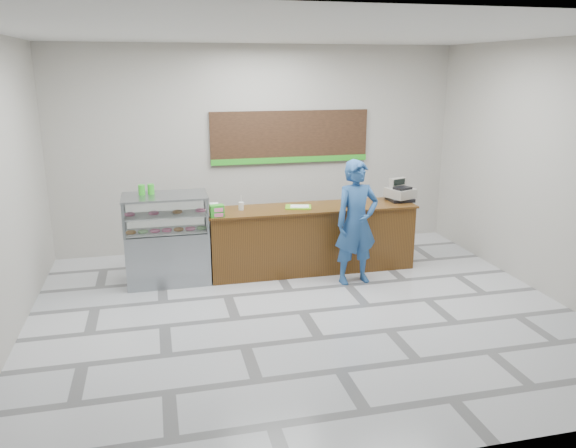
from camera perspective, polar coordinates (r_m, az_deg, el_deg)
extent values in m
plane|color=silver|center=(7.49, 1.52, -8.93)|extent=(7.00, 7.00, 0.00)
plane|color=#B4AFA5|center=(9.84, -2.96, 7.62)|extent=(7.00, 0.00, 7.00)
plane|color=silver|center=(6.83, 1.74, 18.89)|extent=(7.00, 7.00, 0.00)
cube|color=#5D3512|center=(8.85, 2.39, -1.57)|extent=(3.20, 0.70, 1.00)
cube|color=#5D3512|center=(8.71, 2.43, 1.67)|extent=(3.26, 0.76, 0.03)
cube|color=gray|center=(8.57, -12.08, -3.19)|extent=(1.20, 0.70, 0.80)
cube|color=white|center=(8.38, -12.33, 1.02)|extent=(1.20, 0.70, 0.50)
cube|color=gray|center=(8.32, -12.43, 2.79)|extent=(1.22, 0.72, 0.03)
cube|color=silver|center=(8.44, -12.24, -0.49)|extent=(1.14, 0.64, 0.02)
cube|color=silver|center=(8.38, -12.33, 1.09)|extent=(1.14, 0.64, 0.02)
torus|color=#B87331|center=(8.35, -15.66, -0.67)|extent=(0.15, 0.15, 0.05)
torus|color=#A2E48C|center=(8.34, -14.52, -0.59)|extent=(0.15, 0.15, 0.05)
torus|color=pink|center=(8.34, -13.37, -0.52)|extent=(0.15, 0.15, 0.05)
torus|color=pink|center=(8.34, -12.23, -0.45)|extent=(0.15, 0.15, 0.05)
torus|color=#B87331|center=(8.34, -11.09, -0.38)|extent=(0.15, 0.15, 0.05)
torus|color=pink|center=(8.35, -9.95, -0.31)|extent=(0.15, 0.15, 0.05)
torus|color=#A2E48C|center=(8.36, -8.81, -0.24)|extent=(0.15, 0.15, 0.05)
torus|color=pink|center=(8.43, -15.75, 1.18)|extent=(0.15, 0.15, 0.05)
torus|color=pink|center=(8.42, -13.48, 1.32)|extent=(0.15, 0.15, 0.05)
torus|color=#B87331|center=(8.43, -11.22, 1.46)|extent=(0.15, 0.15, 0.05)
torus|color=pink|center=(8.44, -8.96, 1.60)|extent=(0.15, 0.15, 0.05)
cube|color=black|center=(9.89, 0.24, 8.85)|extent=(2.80, 0.05, 0.90)
cube|color=green|center=(9.91, 0.28, 6.54)|extent=(2.80, 0.02, 0.10)
cube|color=black|center=(9.27, 11.30, 2.50)|extent=(0.37, 0.37, 0.06)
cube|color=gray|center=(9.24, 11.34, 3.11)|extent=(0.49, 0.50, 0.15)
cube|color=black|center=(9.16, 11.56, 3.58)|extent=(0.31, 0.27, 0.04)
cube|color=gray|center=(9.31, 11.10, 4.15)|extent=(0.33, 0.20, 0.15)
cube|color=black|center=(9.26, 11.24, 4.20)|extent=(0.23, 0.10, 0.09)
cube|color=black|center=(8.70, 6.20, 1.81)|extent=(0.11, 0.16, 0.04)
cube|color=#75CE1A|center=(8.64, 1.05, 1.74)|extent=(0.46, 0.38, 0.02)
cube|color=white|center=(8.64, 1.19, 1.82)|extent=(0.33, 0.26, 0.00)
cube|color=white|center=(8.54, -7.53, 1.74)|extent=(0.13, 0.13, 0.11)
cylinder|color=silver|center=(8.51, -4.78, 1.82)|extent=(0.08, 0.08, 0.12)
cube|color=green|center=(8.15, -7.24, 1.33)|extent=(0.21, 0.15, 0.18)
cylinder|color=pink|center=(8.75, 6.97, 1.75)|extent=(0.16, 0.16, 0.00)
cylinder|color=green|center=(8.40, -14.65, 3.38)|extent=(0.10, 0.10, 0.15)
cylinder|color=green|center=(8.41, -13.75, 3.46)|extent=(0.10, 0.10, 0.15)
imported|color=#26518C|center=(8.27, 6.97, 0.15)|extent=(0.72, 0.51, 1.84)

